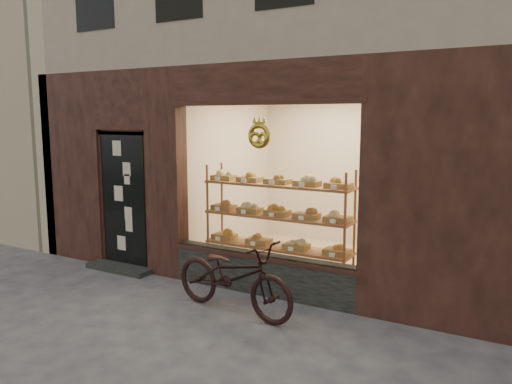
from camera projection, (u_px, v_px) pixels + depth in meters
The scene contains 4 objects.
ground at pixel (128, 346), 5.25m from camera, with size 90.00×90.00×0.00m, color #3D3D48.
neighbor_left at pixel (8, 42), 14.00m from camera, with size 12.00×7.00×9.00m, color #BCB794.
display_shelf at pixel (277, 224), 7.09m from camera, with size 2.20×0.45×1.70m.
bicycle at pixel (233, 276), 6.10m from camera, with size 0.62×1.77×0.93m, color black.
Camera 1 is at (3.61, -3.64, 2.39)m, focal length 35.00 mm.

